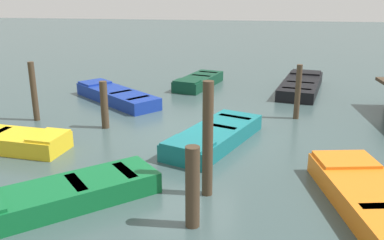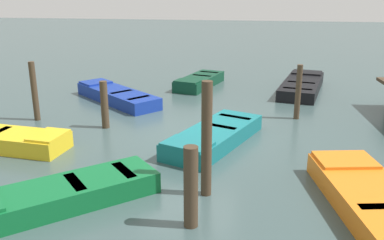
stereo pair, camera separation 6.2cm
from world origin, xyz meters
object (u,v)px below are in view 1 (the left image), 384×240
(rowboat_orange, at_px, (379,206))
(mooring_piling_mid_left, at_px, (298,92))
(mooring_piling_far_left, at_px, (34,92))
(mooring_piling_near_right, at_px, (193,187))
(rowboat_blue, at_px, (116,95))
(mooring_piling_center, at_px, (104,105))
(rowboat_teal, at_px, (214,136))
(mooring_piling_mid_right, at_px, (208,140))
(rowboat_black, at_px, (301,85))
(rowboat_dark_green, at_px, (199,81))
(rowboat_yellow, at_px, (8,140))
(rowboat_green, at_px, (61,195))

(rowboat_orange, relative_size, mooring_piling_mid_left, 2.52)
(rowboat_orange, distance_m, mooring_piling_far_left, 9.51)
(mooring_piling_near_right, bearing_deg, rowboat_blue, -153.00)
(mooring_piling_center, bearing_deg, rowboat_teal, 75.36)
(mooring_piling_mid_right, bearing_deg, mooring_piling_near_right, -5.44)
(rowboat_blue, bearing_deg, rowboat_teal, 176.48)
(rowboat_black, height_order, mooring_piling_center, mooring_piling_center)
(rowboat_teal, distance_m, rowboat_dark_green, 6.38)
(rowboat_black, xyz_separation_m, mooring_piling_center, (5.33, -5.80, 0.45))
(rowboat_yellow, height_order, rowboat_teal, same)
(rowboat_green, bearing_deg, mooring_piling_center, -122.05)
(rowboat_green, distance_m, rowboat_orange, 5.53)
(rowboat_orange, bearing_deg, rowboat_blue, 34.76)
(rowboat_green, height_order, mooring_piling_mid_left, mooring_piling_mid_left)
(rowboat_orange, xyz_separation_m, rowboat_black, (-9.20, -0.45, 0.00))
(mooring_piling_center, bearing_deg, rowboat_black, 132.62)
(rowboat_orange, xyz_separation_m, mooring_piling_near_right, (0.75, -3.09, 0.48))
(rowboat_yellow, distance_m, mooring_piling_far_left, 2.35)
(rowboat_dark_green, xyz_separation_m, mooring_piling_center, (5.44, -1.87, 0.45))
(rowboat_green, relative_size, rowboat_teal, 0.93)
(rowboat_blue, bearing_deg, mooring_piling_mid_right, 162.03)
(rowboat_orange, relative_size, rowboat_black, 1.00)
(rowboat_yellow, xyz_separation_m, mooring_piling_mid_left, (-3.54, 7.12, 0.60))
(rowboat_teal, relative_size, mooring_piling_near_right, 2.55)
(mooring_piling_mid_right, bearing_deg, mooring_piling_mid_left, 158.31)
(rowboat_black, bearing_deg, mooring_piling_center, 144.43)
(rowboat_green, height_order, mooring_piling_far_left, mooring_piling_far_left)
(mooring_piling_near_right, bearing_deg, rowboat_orange, 103.69)
(rowboat_blue, height_order, mooring_piling_center, mooring_piling_center)
(rowboat_black, relative_size, mooring_piling_mid_left, 2.53)
(mooring_piling_mid_left, bearing_deg, rowboat_dark_green, -137.35)
(rowboat_blue, relative_size, rowboat_dark_green, 1.19)
(mooring_piling_center, bearing_deg, rowboat_yellow, -44.25)
(rowboat_teal, bearing_deg, rowboat_dark_green, -147.04)
(rowboat_teal, xyz_separation_m, mooring_piling_near_right, (3.81, 0.03, 0.48))
(rowboat_black, distance_m, rowboat_teal, 6.70)
(rowboat_blue, distance_m, mooring_piling_mid_left, 6.06)
(rowboat_teal, bearing_deg, rowboat_orange, 67.20)
(rowboat_teal, bearing_deg, rowboat_yellow, -56.55)
(rowboat_orange, distance_m, rowboat_yellow, 8.29)
(rowboat_orange, relative_size, rowboat_blue, 1.15)
(mooring_piling_center, relative_size, mooring_piling_mid_right, 0.60)
(mooring_piling_near_right, relative_size, mooring_piling_center, 1.05)
(rowboat_yellow, xyz_separation_m, mooring_piling_mid_right, (1.64, 5.06, 0.88))
(mooring_piling_far_left, bearing_deg, rowboat_black, 121.69)
(mooring_piling_near_right, xyz_separation_m, mooring_piling_far_left, (-4.99, -5.40, 0.17))
(rowboat_teal, bearing_deg, rowboat_black, 178.13)
(rowboat_orange, relative_size, rowboat_dark_green, 1.37)
(rowboat_yellow, bearing_deg, mooring_piling_far_left, 107.57)
(rowboat_dark_green, relative_size, mooring_piling_mid_left, 1.85)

